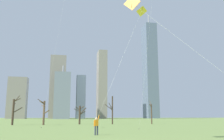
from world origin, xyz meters
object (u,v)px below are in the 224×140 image
Objects in this scene: bare_tree_far_right_edge at (80,114)px; bare_tree_right_of_center at (112,110)px; kite_flyer_midfield_center_yellow at (106,102)px; bare_tree_leftmost at (14,110)px; distant_kite_drifting_left_white at (64,4)px; bare_tree_rightmost at (151,113)px; bare_tree_center at (44,111)px.

bare_tree_right_of_center is (6.78, -0.36, 0.92)m from bare_tree_far_right_edge.
bare_tree_leftmost is at bearing 116.63° from kite_flyer_midfield_center_yellow.
bare_tree_rightmost is at bearing 32.49° from distant_kite_drifting_left_white.
bare_tree_far_right_edge is (3.94, 13.24, -18.22)m from distant_kite_drifting_left_white.
bare_tree_right_of_center is at bearing 176.36° from bare_tree_rightmost.
bare_tree_right_of_center is 19.80m from bare_tree_leftmost.
bare_tree_right_of_center is (10.72, 12.88, -17.29)m from distant_kite_drifting_left_white.
distant_kite_drifting_left_white is 4.65× the size of bare_tree_center.
kite_flyer_midfield_center_yellow is at bearing -73.21° from distant_kite_drifting_left_white.
bare_tree_right_of_center is at bearing 7.78° from bare_tree_center.
kite_flyer_midfield_center_yellow is 31.69m from bare_tree_rightmost.
kite_flyer_midfield_center_yellow is at bearing -88.38° from bare_tree_far_right_edge.
bare_tree_center is at bearing -176.56° from bare_tree_rightmost.
distant_kite_drifting_left_white is (-4.76, 15.79, 17.24)m from kite_flyer_midfield_center_yellow.
distant_kite_drifting_left_white reaches higher than bare_tree_rightmost.
distant_kite_drifting_left_white is 29.12m from bare_tree_rightmost.
kite_flyer_midfield_center_yellow is 2.48× the size of bare_tree_leftmost.
kite_flyer_midfield_center_yellow is 2.68× the size of bare_tree_rightmost.
bare_tree_rightmost is 22.67m from bare_tree_center.
kite_flyer_midfield_center_yellow reaches higher than bare_tree_leftmost.
bare_tree_far_right_edge is 0.77× the size of bare_tree_center.
bare_tree_right_of_center is (-8.65, 0.55, 0.62)m from bare_tree_rightmost.
bare_tree_leftmost is (-13.81, 27.54, -0.34)m from kite_flyer_midfield_center_yellow.
distant_kite_drifting_left_white is 6.06× the size of bare_tree_far_right_edge.
bare_tree_center reaches higher than bare_tree_far_right_edge.
bare_tree_right_of_center is (5.96, 28.67, -0.05)m from kite_flyer_midfield_center_yellow.
distant_kite_drifting_left_white is 4.47× the size of bare_tree_rightmost.
kite_flyer_midfield_center_yellow is 0.60× the size of distant_kite_drifting_left_white.
bare_tree_far_right_edge is at bearing 73.42° from distant_kite_drifting_left_white.
bare_tree_rightmost reaches higher than bare_tree_center.
distant_kite_drifting_left_white is at bearing -129.76° from bare_tree_right_of_center.
bare_tree_rightmost is (14.60, 28.12, -0.67)m from kite_flyer_midfield_center_yellow.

